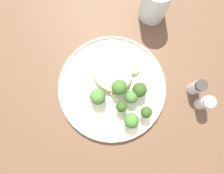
{
  "coord_description": "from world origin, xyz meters",
  "views": [
    {
      "loc": [
        -0.08,
        0.01,
        1.33
      ],
      "look_at": [
        0.01,
        -0.03,
        0.76
      ],
      "focal_mm": 34.95,
      "sensor_mm": 36.0,
      "label": 1
    }
  ],
  "objects_px": {
    "broccoli_floret_tall_stalk": "(139,90)",
    "broccoli_floret_right_tilted": "(131,97)",
    "seared_scallop_half_hidden": "(100,56)",
    "seared_scallop_on_noodles": "(114,91)",
    "broccoli_floret_left_leaning": "(98,97)",
    "broccoli_floret_rear_charred": "(146,112)",
    "broccoli_floret_front_edge": "(132,121)",
    "broccoli_floret_small_sprig": "(119,86)",
    "broccoli_floret_split_head": "(121,107)",
    "water_glass": "(155,3)",
    "seared_scallop_tiny_bay": "(108,66)",
    "pepper_shaker": "(197,87)",
    "seared_scallop_front_small": "(97,69)",
    "salt_shaker": "(204,103)",
    "seared_scallop_tilted_round": "(134,69)",
    "dinner_plate": "(112,88)"
  },
  "relations": [
    {
      "from": "broccoli_floret_small_sprig",
      "to": "broccoli_floret_split_head",
      "type": "bearing_deg",
      "value": 164.76
    },
    {
      "from": "broccoli_floret_front_edge",
      "to": "salt_shaker",
      "type": "height_order",
      "value": "salt_shaker"
    },
    {
      "from": "broccoli_floret_front_edge",
      "to": "broccoli_floret_left_leaning",
      "type": "distance_m",
      "value": 0.1
    },
    {
      "from": "dinner_plate",
      "to": "broccoli_floret_rear_charred",
      "type": "relative_size",
      "value": 5.79
    },
    {
      "from": "broccoli_floret_split_head",
      "to": "broccoli_floret_rear_charred",
      "type": "height_order",
      "value": "broccoli_floret_rear_charred"
    },
    {
      "from": "broccoli_floret_front_edge",
      "to": "broccoli_floret_left_leaning",
      "type": "height_order",
      "value": "broccoli_floret_left_leaning"
    },
    {
      "from": "broccoli_floret_left_leaning",
      "to": "salt_shaker",
      "type": "relative_size",
      "value": 0.76
    },
    {
      "from": "seared_scallop_half_hidden",
      "to": "broccoli_floret_tall_stalk",
      "type": "height_order",
      "value": "broccoli_floret_tall_stalk"
    },
    {
      "from": "seared_scallop_half_hidden",
      "to": "seared_scallop_on_noodles",
      "type": "bearing_deg",
      "value": 179.92
    },
    {
      "from": "broccoli_floret_rear_charred",
      "to": "broccoli_floret_front_edge",
      "type": "relative_size",
      "value": 1.0
    },
    {
      "from": "broccoli_floret_small_sprig",
      "to": "broccoli_floret_split_head",
      "type": "distance_m",
      "value": 0.05
    },
    {
      "from": "broccoli_floret_left_leaning",
      "to": "broccoli_floret_rear_charred",
      "type": "bearing_deg",
      "value": -130.04
    },
    {
      "from": "seared_scallop_front_small",
      "to": "broccoli_floret_split_head",
      "type": "xyz_separation_m",
      "value": [
        -0.12,
        -0.02,
        0.02
      ]
    },
    {
      "from": "seared_scallop_half_hidden",
      "to": "broccoli_floret_split_head",
      "type": "distance_m",
      "value": 0.15
    },
    {
      "from": "broccoli_floret_tall_stalk",
      "to": "broccoli_floret_right_tilted",
      "type": "bearing_deg",
      "value": 108.81
    },
    {
      "from": "seared_scallop_half_hidden",
      "to": "water_glass",
      "type": "distance_m",
      "value": 0.2
    },
    {
      "from": "seared_scallop_front_small",
      "to": "broccoli_floret_split_head",
      "type": "relative_size",
      "value": 0.57
    },
    {
      "from": "seared_scallop_half_hidden",
      "to": "salt_shaker",
      "type": "bearing_deg",
      "value": -137.99
    },
    {
      "from": "broccoli_floret_small_sprig",
      "to": "water_glass",
      "type": "distance_m",
      "value": 0.24
    },
    {
      "from": "seared_scallop_on_noodles",
      "to": "seared_scallop_tilted_round",
      "type": "relative_size",
      "value": 0.83
    },
    {
      "from": "seared_scallop_half_hidden",
      "to": "seared_scallop_front_small",
      "type": "distance_m",
      "value": 0.04
    },
    {
      "from": "broccoli_floret_split_head",
      "to": "broccoli_floret_rear_charred",
      "type": "relative_size",
      "value": 0.88
    },
    {
      "from": "seared_scallop_tilted_round",
      "to": "pepper_shaker",
      "type": "relative_size",
      "value": 0.45
    },
    {
      "from": "seared_scallop_tiny_bay",
      "to": "water_glass",
      "type": "bearing_deg",
      "value": -59.82
    },
    {
      "from": "broccoli_floret_small_sprig",
      "to": "water_glass",
      "type": "height_order",
      "value": "water_glass"
    },
    {
      "from": "seared_scallop_tiny_bay",
      "to": "seared_scallop_front_small",
      "type": "height_order",
      "value": "seared_scallop_tiny_bay"
    },
    {
      "from": "seared_scallop_on_noodles",
      "to": "broccoli_floret_small_sprig",
      "type": "bearing_deg",
      "value": -75.37
    },
    {
      "from": "pepper_shaker",
      "to": "salt_shaker",
      "type": "bearing_deg",
      "value": 180.0
    },
    {
      "from": "broccoli_floret_front_edge",
      "to": "pepper_shaker",
      "type": "xyz_separation_m",
      "value": [
        0.01,
        -0.19,
        -0.01
      ]
    },
    {
      "from": "broccoli_floret_small_sprig",
      "to": "broccoli_floret_rear_charred",
      "type": "bearing_deg",
      "value": -156.42
    },
    {
      "from": "broccoli_floret_front_edge",
      "to": "salt_shaker",
      "type": "xyz_separation_m",
      "value": [
        -0.03,
        -0.19,
        -0.01
      ]
    },
    {
      "from": "broccoli_floret_small_sprig",
      "to": "broccoli_floret_split_head",
      "type": "height_order",
      "value": "broccoli_floret_small_sprig"
    },
    {
      "from": "seared_scallop_half_hidden",
      "to": "seared_scallop_on_noodles",
      "type": "height_order",
      "value": "seared_scallop_half_hidden"
    },
    {
      "from": "seared_scallop_tiny_bay",
      "to": "seared_scallop_half_hidden",
      "type": "bearing_deg",
      "value": 16.79
    },
    {
      "from": "seared_scallop_on_noodles",
      "to": "broccoli_floret_front_edge",
      "type": "bearing_deg",
      "value": -173.97
    },
    {
      "from": "broccoli_floret_right_tilted",
      "to": "water_glass",
      "type": "xyz_separation_m",
      "value": [
        0.21,
        -0.16,
        0.01
      ]
    },
    {
      "from": "broccoli_floret_small_sprig",
      "to": "broccoli_floret_rear_charred",
      "type": "height_order",
      "value": "broccoli_floret_small_sprig"
    },
    {
      "from": "seared_scallop_front_small",
      "to": "broccoli_floret_left_leaning",
      "type": "distance_m",
      "value": 0.08
    },
    {
      "from": "broccoli_floret_rear_charred",
      "to": "broccoli_floret_right_tilted",
      "type": "relative_size",
      "value": 1.1
    },
    {
      "from": "salt_shaker",
      "to": "water_glass",
      "type": "bearing_deg",
      "value": 2.2
    },
    {
      "from": "seared_scallop_tiny_bay",
      "to": "broccoli_floret_right_tilted",
      "type": "height_order",
      "value": "broccoli_floret_right_tilted"
    },
    {
      "from": "broccoli_floret_split_head",
      "to": "broccoli_floret_rear_charred",
      "type": "xyz_separation_m",
      "value": [
        -0.04,
        -0.05,
        0.01
      ]
    },
    {
      "from": "broccoli_floret_right_tilted",
      "to": "pepper_shaker",
      "type": "xyz_separation_m",
      "value": [
        -0.04,
        -0.17,
        -0.01
      ]
    },
    {
      "from": "broccoli_floret_front_edge",
      "to": "salt_shaker",
      "type": "bearing_deg",
      "value": -99.2
    },
    {
      "from": "broccoli_floret_split_head",
      "to": "broccoli_floret_tall_stalk",
      "type": "xyz_separation_m",
      "value": [
        0.02,
        -0.06,
        0.0
      ]
    },
    {
      "from": "broccoli_floret_left_leaning",
      "to": "salt_shaker",
      "type": "distance_m",
      "value": 0.27
    },
    {
      "from": "broccoli_floret_left_leaning",
      "to": "pepper_shaker",
      "type": "distance_m",
      "value": 0.26
    },
    {
      "from": "seared_scallop_half_hidden",
      "to": "water_glass",
      "type": "xyz_separation_m",
      "value": [
        0.07,
        -0.19,
        0.03
      ]
    },
    {
      "from": "broccoli_floret_split_head",
      "to": "broccoli_floret_left_leaning",
      "type": "xyz_separation_m",
      "value": [
        0.04,
        0.05,
        0.0
      ]
    },
    {
      "from": "seared_scallop_tiny_bay",
      "to": "broccoli_floret_tall_stalk",
      "type": "bearing_deg",
      "value": -152.32
    }
  ]
}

